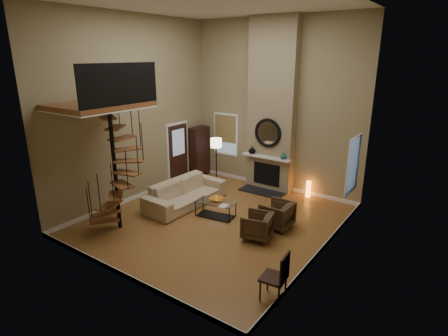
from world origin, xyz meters
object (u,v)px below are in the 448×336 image
Objects in this scene: accent_lamp at (308,189)px; hutch at (200,151)px; side_chair at (278,275)px; sofa at (186,193)px; armchair_far at (260,226)px; coffee_table at (216,207)px; floor_lamp at (216,147)px; armchair_near at (279,215)px.

hutch is at bearing -176.13° from accent_lamp.
sofa is at bearing 150.69° from side_chair.
accent_lamp is at bearing 168.85° from armchair_far.
coffee_table is at bearing 143.68° from side_chair.
armchair_far is 0.60× the size of coffee_table.
hutch is 5.31m from armchair_far.
floor_lamp is at bearing -162.19° from accent_lamp.
hutch is 4.26m from accent_lamp.
armchair_far is at bearing -87.99° from accent_lamp.
side_chair is at bearing -40.38° from hutch.
armchair_near reaches higher than armchair_far.
floor_lamp reaches higher than sofa.
accent_lamp is at bearing -43.05° from sofa.
side_chair is at bearing 26.42° from armchair_near.
hutch is at bearing 135.46° from coffee_table.
accent_lamp is at bearing 3.87° from hutch.
side_chair is at bearing -117.16° from sofa.
armchair_near is at bearing -82.98° from sofa.
floor_lamp reaches higher than coffee_table.
armchair_near is at bearing -26.50° from hutch.
sofa is at bearing -84.83° from armchair_near.
coffee_table is 3.82m from side_chair.
armchair_far is at bearing -7.27° from armchair_near.
sofa is 4.93m from side_chair.
coffee_table is 2.21× the size of accent_lamp.
armchair_far is 3.33m from accent_lamp.
coffee_table is at bearing -94.92° from sofa.
accent_lamp is at bearing 62.00° from coffee_table.
coffee_table is (-1.77, -0.41, -0.07)m from armchair_near.
armchair_near is (2.99, 0.26, -0.04)m from sofa.
sofa is 4.99× the size of accent_lamp.
floor_lamp reaches higher than accent_lamp.
side_chair is at bearing 24.65° from armchair_far.
hutch reaches higher than floor_lamp.
hutch is 0.66× the size of sofa.
armchair_far is 2.32m from side_chair.
floor_lamp is 1.77× the size of side_chair.
coffee_table is at bearing -117.76° from armchair_far.
armchair_near is at bearing 159.28° from armchair_far.
accent_lamp is (2.76, 2.74, -0.15)m from sofa.
coffee_table is (1.22, -0.15, -0.11)m from sofa.
hutch reaches higher than armchair_near.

